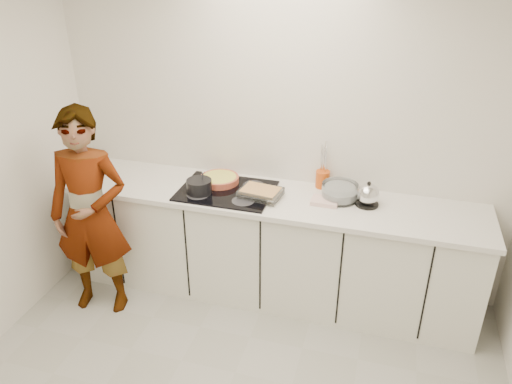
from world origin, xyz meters
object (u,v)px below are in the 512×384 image
(hob, at_px, (226,191))
(saucepan, at_px, (199,186))
(mixing_bowl, at_px, (340,192))
(kettle, at_px, (368,195))
(utensil_crock, at_px, (323,179))
(cook, at_px, (90,215))
(tart_dish, at_px, (220,179))
(baking_dish, at_px, (261,192))

(hob, distance_m, saucepan, 0.22)
(hob, bearing_deg, mixing_bowl, 7.45)
(kettle, height_order, utensil_crock, kettle)
(utensil_crock, distance_m, cook, 1.79)
(hob, relative_size, tart_dish, 2.24)
(hob, distance_m, mixing_bowl, 0.87)
(tart_dish, relative_size, cook, 0.19)
(mixing_bowl, relative_size, utensil_crock, 2.42)
(hob, relative_size, mixing_bowl, 2.18)
(hob, bearing_deg, baking_dish, -5.66)
(kettle, bearing_deg, tart_dish, 178.02)
(cook, bearing_deg, utensil_crock, 15.43)
(hob, bearing_deg, cook, -151.78)
(mixing_bowl, bearing_deg, baking_dish, -166.30)
(hob, distance_m, tart_dish, 0.15)
(hob, xyz_separation_m, cook, (-0.91, -0.49, -0.09))
(hob, height_order, mixing_bowl, mixing_bowl)
(hob, xyz_separation_m, baking_dish, (0.28, -0.03, 0.04))
(saucepan, height_order, mixing_bowl, saucepan)
(saucepan, bearing_deg, tart_dish, 68.56)
(baking_dish, bearing_deg, tart_dish, 159.35)
(tart_dish, bearing_deg, baking_dish, -20.65)
(kettle, distance_m, utensil_crock, 0.42)
(cook, bearing_deg, hob, 18.02)
(hob, relative_size, utensil_crock, 5.27)
(baking_dish, relative_size, kettle, 1.73)
(tart_dish, bearing_deg, saucepan, -111.44)
(saucepan, distance_m, baking_dish, 0.47)
(kettle, xyz_separation_m, cook, (-1.98, -0.56, -0.17))
(cook, bearing_deg, saucepan, 17.77)
(utensil_crock, bearing_deg, tart_dish, -168.01)
(saucepan, bearing_deg, kettle, 8.06)
(baking_dish, xyz_separation_m, mixing_bowl, (0.58, 0.14, 0.01))
(hob, height_order, utensil_crock, utensil_crock)
(mixing_bowl, bearing_deg, tart_dish, 179.83)
(tart_dish, xyz_separation_m, cook, (-0.81, -0.60, -0.13))
(baking_dish, distance_m, mixing_bowl, 0.59)
(kettle, relative_size, cook, 0.12)
(mixing_bowl, xyz_separation_m, cook, (-1.77, -0.60, -0.14))
(saucepan, bearing_deg, utensil_crock, 23.64)
(tart_dish, distance_m, kettle, 1.17)
(baking_dish, bearing_deg, saucepan, -170.98)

